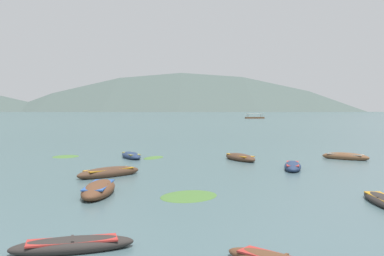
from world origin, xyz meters
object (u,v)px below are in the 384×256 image
(rowboat_2, at_px, (131,156))
(ferry_0, at_px, (255,118))
(rowboat_1, at_px, (109,173))
(rowboat_5, at_px, (99,190))
(rowboat_0, at_px, (345,157))
(rowboat_6, at_px, (73,245))
(rowboat_4, at_px, (240,158))
(rowboat_10, at_px, (293,166))

(rowboat_2, distance_m, ferry_0, 172.76)
(rowboat_1, xyz_separation_m, rowboat_5, (0.62, -5.59, 0.01))
(rowboat_0, distance_m, rowboat_1, 19.28)
(rowboat_6, relative_size, ferry_0, 0.39)
(rowboat_2, distance_m, rowboat_4, 8.86)
(rowboat_5, height_order, ferry_0, ferry_0)
(rowboat_4, relative_size, rowboat_6, 1.20)
(rowboat_0, xyz_separation_m, rowboat_5, (-16.37, -14.69, 0.02))
(rowboat_2, bearing_deg, ferry_0, 79.10)
(rowboat_1, bearing_deg, rowboat_4, 44.53)
(rowboat_1, distance_m, rowboat_6, 13.85)
(rowboat_0, bearing_deg, rowboat_6, -123.78)
(rowboat_4, relative_size, ferry_0, 0.46)
(rowboat_1, distance_m, rowboat_5, 5.62)
(rowboat_1, distance_m, rowboat_10, 11.92)
(rowboat_6, distance_m, ferry_0, 195.73)
(rowboat_0, xyz_separation_m, rowboat_4, (-8.42, -0.66, -0.01))
(rowboat_1, relative_size, rowboat_2, 0.98)
(rowboat_0, relative_size, ferry_0, 0.40)
(rowboat_5, height_order, rowboat_10, rowboat_5)
(rowboat_10, bearing_deg, rowboat_5, -141.40)
(rowboat_4, xyz_separation_m, rowboat_10, (2.93, -5.34, -0.00))
(rowboat_1, height_order, ferry_0, ferry_0)
(ferry_0, bearing_deg, rowboat_2, -100.90)
(rowboat_0, distance_m, rowboat_4, 8.45)
(rowboat_2, xyz_separation_m, rowboat_4, (8.74, -1.46, 0.01))
(rowboat_0, relative_size, rowboat_1, 0.96)
(rowboat_4, bearing_deg, rowboat_0, 4.49)
(rowboat_1, height_order, rowboat_10, rowboat_1)
(rowboat_10, bearing_deg, rowboat_0, 47.55)
(rowboat_0, relative_size, rowboat_6, 1.04)
(rowboat_2, distance_m, rowboat_5, 15.51)
(rowboat_0, height_order, rowboat_10, rowboat_0)
(rowboat_4, xyz_separation_m, rowboat_5, (-7.95, -14.03, 0.02))
(rowboat_2, xyz_separation_m, ferry_0, (32.68, 169.64, 0.26))
(rowboat_6, height_order, ferry_0, ferry_0)
(rowboat_4, distance_m, rowboat_5, 16.13)
(rowboat_0, height_order, rowboat_5, rowboat_5)
(rowboat_5, relative_size, rowboat_6, 1.18)
(rowboat_6, xyz_separation_m, ferry_0, (30.81, 193.29, 0.29))
(rowboat_1, bearing_deg, rowboat_6, -82.90)
(rowboat_0, distance_m, rowboat_10, 8.14)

